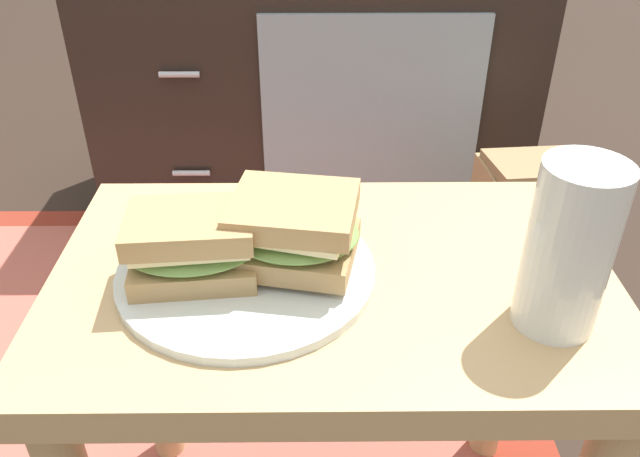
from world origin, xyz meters
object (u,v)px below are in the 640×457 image
(sandwich_back, at_px, (294,227))
(beer_glass, at_px, (568,251))
(tv_cabinet, at_px, (314,88))
(sandwich_front, at_px, (192,246))
(plate, at_px, (246,271))
(paper_bag, at_px, (526,243))

(sandwich_back, height_order, beer_glass, beer_glass)
(tv_cabinet, bearing_deg, beer_glass, -78.19)
(sandwich_front, distance_m, sandwich_back, 0.10)
(plate, height_order, sandwich_front, sandwich_front)
(tv_cabinet, height_order, sandwich_back, tv_cabinet)
(tv_cabinet, height_order, paper_bag, tv_cabinet)
(tv_cabinet, relative_size, sandwich_back, 6.65)
(sandwich_front, bearing_deg, paper_bag, 43.95)
(beer_glass, height_order, paper_bag, beer_glass)
(plate, distance_m, beer_glass, 0.30)
(plate, distance_m, sandwich_front, 0.06)
(sandwich_back, bearing_deg, tv_cabinet, 88.90)
(tv_cabinet, xyz_separation_m, sandwich_back, (-0.02, -0.94, 0.22))
(sandwich_back, distance_m, paper_bag, 0.71)
(sandwich_back, relative_size, paper_bag, 0.42)
(sandwich_front, xyz_separation_m, sandwich_back, (0.10, 0.02, 0.01))
(tv_cabinet, xyz_separation_m, sandwich_front, (-0.11, -0.96, 0.21))
(sandwich_back, xyz_separation_m, paper_bag, (0.41, 0.47, -0.34))
(tv_cabinet, relative_size, sandwich_front, 7.16)
(tv_cabinet, relative_size, paper_bag, 2.79)
(beer_glass, bearing_deg, tv_cabinet, 101.81)
(plate, height_order, sandwich_back, sandwich_back)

